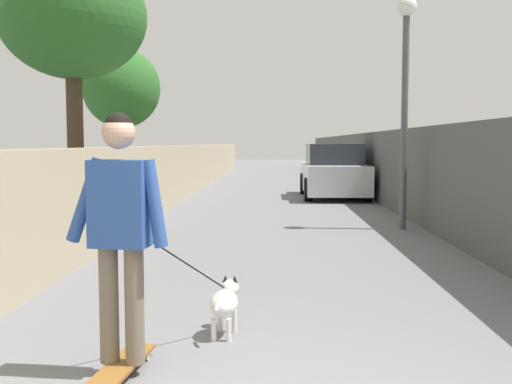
{
  "coord_description": "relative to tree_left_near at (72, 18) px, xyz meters",
  "views": [
    {
      "loc": [
        -2.87,
        0.16,
        1.57
      ],
      "look_at": [
        4.06,
        0.35,
        1.0
      ],
      "focal_mm": 42.17,
      "sensor_mm": 36.0,
      "label": 1
    }
  ],
  "objects": [
    {
      "name": "lamp_post",
      "position": [
        0.53,
        -5.79,
        -0.83
      ],
      "size": [
        0.36,
        0.36,
        4.16
      ],
      "color": "#4C4C51",
      "rests_on": "ground"
    },
    {
      "name": "ground_plane",
      "position": [
        6.5,
        -3.59,
        -3.69
      ],
      "size": [
        80.0,
        80.0,
        0.0
      ],
      "primitive_type": "plane",
      "color": "slate"
    },
    {
      "name": "person_skateboarder",
      "position": [
        -6.44,
        -2.41,
        -2.62
      ],
      "size": [
        0.27,
        0.72,
        1.68
      ],
      "color": "#726651",
      "rests_on": "skateboard"
    },
    {
      "name": "skateboard",
      "position": [
        -6.44,
        -2.41,
        -3.62
      ],
      "size": [
        0.82,
        0.3,
        0.08
      ],
      "color": "brown",
      "rests_on": "ground"
    },
    {
      "name": "wall_left",
      "position": [
        4.5,
        -0.83,
        -2.94
      ],
      "size": [
        48.0,
        0.3,
        1.5
      ],
      "primitive_type": "cube",
      "color": "tan",
      "rests_on": "ground"
    },
    {
      "name": "dog",
      "position": [
        -5.58,
        -3.04,
        -3.42
      ],
      "size": [
        1.16,
        0.76,
        1.06
      ],
      "color": "white",
      "rests_on": "ground"
    },
    {
      "name": "car_near",
      "position": [
        6.99,
        -5.19,
        -2.98
      ],
      "size": [
        3.85,
        1.8,
        1.54
      ],
      "color": "silver",
      "rests_on": "ground"
    },
    {
      "name": "tree_left_near",
      "position": [
        0.0,
        0.0,
        0.0
      ],
      "size": [
        2.53,
        2.53,
        4.79
      ],
      "color": "#473523",
      "rests_on": "ground"
    },
    {
      "name": "fence_right",
      "position": [
        4.5,
        -6.34,
        -2.75
      ],
      "size": [
        48.0,
        0.3,
        1.87
      ],
      "primitive_type": "cube",
      "color": "#4C4C4C",
      "rests_on": "ground"
    },
    {
      "name": "tree_left_far",
      "position": [
        5.5,
        0.56,
        -0.7
      ],
      "size": [
        2.03,
        2.03,
        4.05
      ],
      "color": "brown",
      "rests_on": "ground"
    }
  ]
}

